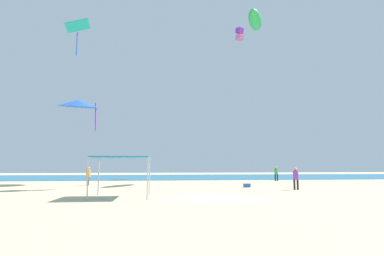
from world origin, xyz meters
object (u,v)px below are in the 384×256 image
(person_central, at_px, (296,177))
(kite_inflatable_green, at_px, (255,20))
(person_near_tent, at_px, (276,172))
(kite_delta_blue, at_px, (79,103))
(canopy_tent, at_px, (122,159))
(kite_box_purple, at_px, (240,34))
(person_leftmost, at_px, (88,174))
(kite_diamond_teal, at_px, (78,27))
(cooler_box, at_px, (247,185))

(person_central, height_order, kite_inflatable_green, kite_inflatable_green)
(person_near_tent, relative_size, kite_delta_blue, 0.34)
(kite_inflatable_green, distance_m, kite_delta_blue, 22.04)
(kite_inflatable_green, height_order, kite_delta_blue, kite_inflatable_green)
(canopy_tent, height_order, kite_box_purple, kite_box_purple)
(person_near_tent, distance_m, person_leftmost, 21.21)
(canopy_tent, relative_size, person_central, 1.92)
(canopy_tent, relative_size, person_near_tent, 1.91)
(person_leftmost, bearing_deg, kite_box_purple, -46.81)
(canopy_tent, relative_size, kite_diamond_teal, 1.38)
(person_near_tent, relative_size, person_leftmost, 1.00)
(kite_diamond_teal, bearing_deg, kite_box_purple, -42.80)
(kite_diamond_teal, bearing_deg, kite_delta_blue, 6.50)
(person_leftmost, relative_size, kite_delta_blue, 0.34)
(cooler_box, distance_m, kite_box_purple, 29.80)
(kite_diamond_teal, bearing_deg, cooler_box, -74.44)
(person_near_tent, xyz_separation_m, kite_diamond_teal, (-19.44, -14.96, 10.24))
(person_central, relative_size, kite_diamond_teal, 0.72)
(kite_delta_blue, height_order, kite_box_purple, kite_box_purple)
(person_near_tent, distance_m, kite_inflatable_green, 18.14)
(canopy_tent, bearing_deg, kite_box_purple, 61.41)
(person_central, height_order, cooler_box, person_central)
(person_near_tent, relative_size, cooler_box, 3.01)
(cooler_box, height_order, kite_inflatable_green, kite_inflatable_green)
(cooler_box, relative_size, kite_inflatable_green, 0.11)
(kite_delta_blue, bearing_deg, kite_box_purple, -164.59)
(kite_inflatable_green, bearing_deg, kite_delta_blue, 116.86)
(person_leftmost, xyz_separation_m, cooler_box, (14.14, -3.88, -0.83))
(canopy_tent, bearing_deg, person_near_tent, 46.50)
(kite_diamond_teal, xyz_separation_m, kite_box_purple, (17.94, 24.69, 11.14))
(canopy_tent, bearing_deg, cooler_box, 37.01)
(person_central, relative_size, kite_delta_blue, 0.34)
(person_central, distance_m, cooler_box, 4.36)
(canopy_tent, relative_size, cooler_box, 5.74)
(canopy_tent, height_order, kite_delta_blue, kite_delta_blue)
(kite_box_purple, bearing_deg, kite_diamond_teal, 19.28)
(person_near_tent, xyz_separation_m, person_central, (-3.27, -12.57, -0.00))
(kite_inflatable_green, bearing_deg, kite_diamond_teal, 150.91)
(canopy_tent, distance_m, kite_diamond_teal, 9.78)
(canopy_tent, xyz_separation_m, person_leftmost, (-4.43, 11.20, -1.28))
(kite_diamond_teal, xyz_separation_m, kite_delta_blue, (-2.73, 11.53, -3.04))
(person_leftmost, relative_size, kite_diamond_teal, 0.72)
(canopy_tent, bearing_deg, person_leftmost, 111.56)
(person_near_tent, bearing_deg, person_central, -123.64)
(kite_diamond_teal, bearing_deg, person_leftmost, -0.71)
(person_leftmost, distance_m, kite_box_purple, 32.44)
(kite_inflatable_green, bearing_deg, person_central, -158.63)
(person_near_tent, height_order, kite_diamond_teal, kite_diamond_teal)
(person_central, xyz_separation_m, kite_inflatable_green, (0.41, 10.23, 17.76))
(person_near_tent, bearing_deg, kite_box_purple, 79.72)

